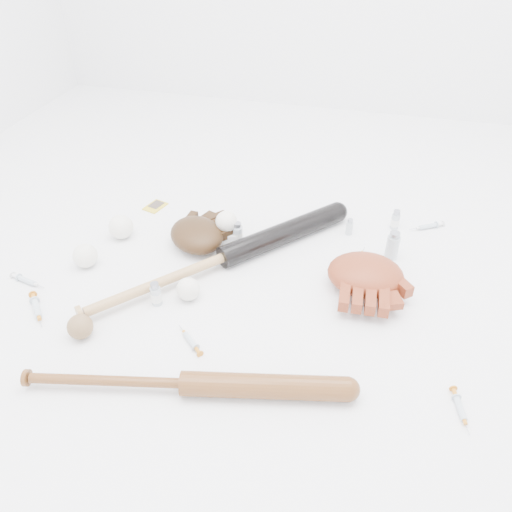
% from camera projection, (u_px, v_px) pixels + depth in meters
% --- Properties ---
extents(bat_dark, '(0.72, 0.79, 0.07)m').
position_uv_depth(bat_dark, '(225.00, 257.00, 1.58)').
color(bat_dark, black).
rests_on(bat_dark, ground).
extents(bat_wood, '(0.82, 0.23, 0.06)m').
position_uv_depth(bat_wood, '(184.00, 383.00, 1.19)').
color(bat_wood, brown).
rests_on(bat_wood, ground).
extents(glove_dark, '(0.34, 0.34, 0.09)m').
position_uv_depth(glove_dark, '(197.00, 234.00, 1.66)').
color(glove_dark, '#321E0E').
rests_on(glove_dark, ground).
extents(glove_tan, '(0.28, 0.28, 0.10)m').
position_uv_depth(glove_tan, '(365.00, 274.00, 1.49)').
color(glove_tan, maroon).
rests_on(glove_tan, ground).
extents(trading_card, '(0.08, 0.10, 0.00)m').
position_uv_depth(trading_card, '(155.00, 206.00, 1.88)').
color(trading_card, gold).
rests_on(trading_card, ground).
extents(pedestal, '(0.08, 0.08, 0.04)m').
position_uv_depth(pedestal, '(227.00, 235.00, 1.70)').
color(pedestal, white).
rests_on(pedestal, ground).
extents(baseball_on_pedestal, '(0.07, 0.07, 0.07)m').
position_uv_depth(baseball_on_pedestal, '(226.00, 222.00, 1.67)').
color(baseball_on_pedestal, white).
rests_on(baseball_on_pedestal, pedestal).
extents(baseball_left, '(0.08, 0.08, 0.08)m').
position_uv_depth(baseball_left, '(85.00, 256.00, 1.58)').
color(baseball_left, white).
rests_on(baseball_left, ground).
extents(baseball_upper, '(0.08, 0.08, 0.08)m').
position_uv_depth(baseball_upper, '(121.00, 227.00, 1.70)').
color(baseball_upper, white).
rests_on(baseball_upper, ground).
extents(baseball_mid, '(0.07, 0.07, 0.07)m').
position_uv_depth(baseball_mid, '(188.00, 289.00, 1.46)').
color(baseball_mid, white).
rests_on(baseball_mid, ground).
extents(baseball_aged, '(0.07, 0.07, 0.07)m').
position_uv_depth(baseball_aged, '(80.00, 327.00, 1.34)').
color(baseball_aged, brown).
rests_on(baseball_aged, ground).
extents(syringe_0, '(0.15, 0.06, 0.02)m').
position_uv_depth(syringe_0, '(27.00, 281.00, 1.53)').
color(syringe_0, '#ADBCC6').
rests_on(syringe_0, ground).
extents(syringe_1, '(0.12, 0.11, 0.02)m').
position_uv_depth(syringe_1, '(190.00, 341.00, 1.33)').
color(syringe_1, '#ADBCC6').
rests_on(syringe_1, ground).
extents(syringe_2, '(0.05, 0.16, 0.02)m').
position_uv_depth(syringe_2, '(359.00, 260.00, 1.61)').
color(syringe_2, '#ADBCC6').
rests_on(syringe_2, ground).
extents(syringe_3, '(0.05, 0.14, 0.02)m').
position_uv_depth(syringe_3, '(460.00, 409.00, 1.16)').
color(syringe_3, '#ADBCC6').
rests_on(syringe_3, ground).
extents(syringe_4, '(0.14, 0.10, 0.02)m').
position_uv_depth(syringe_4, '(428.00, 226.00, 1.76)').
color(syringe_4, '#ADBCC6').
rests_on(syringe_4, ground).
extents(syringe_5, '(0.13, 0.14, 0.02)m').
position_uv_depth(syringe_5, '(37.00, 309.00, 1.43)').
color(syringe_5, '#ADBCC6').
rests_on(syringe_5, ground).
extents(vial_0, '(0.02, 0.02, 0.06)m').
position_uv_depth(vial_0, '(350.00, 227.00, 1.72)').
color(vial_0, '#B4BFC6').
rests_on(vial_0, ground).
extents(vial_1, '(0.03, 0.03, 0.07)m').
position_uv_depth(vial_1, '(395.00, 219.00, 1.75)').
color(vial_1, '#B4BFC6').
rests_on(vial_1, ground).
extents(vial_2, '(0.03, 0.03, 0.08)m').
position_uv_depth(vial_2, '(238.00, 233.00, 1.67)').
color(vial_2, '#B4BFC6').
rests_on(vial_2, ground).
extents(vial_3, '(0.04, 0.04, 0.10)m').
position_uv_depth(vial_3, '(393.00, 245.00, 1.60)').
color(vial_3, '#B4BFC6').
rests_on(vial_3, ground).
extents(vial_4, '(0.03, 0.03, 0.08)m').
position_uv_depth(vial_4, '(156.00, 294.00, 1.43)').
color(vial_4, '#B4BFC6').
rests_on(vial_4, ground).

